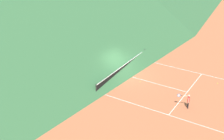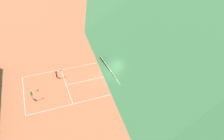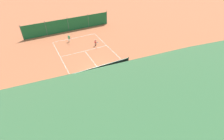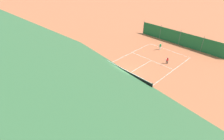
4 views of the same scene
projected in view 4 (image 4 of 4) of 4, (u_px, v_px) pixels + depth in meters
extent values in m
plane|color=#B7603D|center=(125.00, 76.00, 25.14)|extent=(600.00, 600.00, 0.00)
cube|color=white|center=(49.00, 121.00, 18.12)|extent=(8.25, 0.05, 0.01)
cube|color=white|center=(169.00, 50.00, 32.15)|extent=(8.25, 0.05, 0.01)
cube|color=white|center=(149.00, 88.00, 22.66)|extent=(0.05, 23.85, 0.01)
cube|color=white|center=(106.00, 65.00, 27.61)|extent=(0.05, 23.85, 0.01)
cube|color=white|center=(90.00, 96.00, 21.36)|extent=(8.20, 0.05, 0.01)
cube|color=white|center=(151.00, 60.00, 28.91)|extent=(8.20, 0.05, 0.01)
cube|color=white|center=(125.00, 76.00, 25.14)|extent=(0.05, 12.80, 0.01)
cylinder|color=#2D2D2D|center=(152.00, 87.00, 22.11)|extent=(0.08, 0.08, 1.06)
cylinder|color=#2D2D2D|center=(104.00, 61.00, 27.60)|extent=(0.08, 0.08, 1.06)
cube|color=black|center=(126.00, 73.00, 24.89)|extent=(9.10, 0.02, 0.91)
cube|color=white|center=(126.00, 70.00, 24.64)|extent=(9.10, 0.04, 0.06)
cube|color=#1E6038|center=(8.00, 133.00, 15.30)|extent=(17.20, 0.04, 2.60)
cylinder|color=#59595E|center=(7.00, 132.00, 15.22)|extent=(0.08, 0.08, 2.90)
cube|color=#1E6038|center=(180.00, 38.00, 33.58)|extent=(17.20, 0.04, 2.60)
cylinder|color=#59595E|center=(202.00, 44.00, 30.90)|extent=(0.08, 0.08, 2.90)
cylinder|color=#59595E|center=(180.00, 38.00, 33.50)|extent=(0.08, 0.08, 2.90)
cylinder|color=#59595E|center=(160.00, 32.00, 36.10)|extent=(0.08, 0.08, 2.90)
cylinder|color=#59595E|center=(144.00, 27.00, 38.69)|extent=(0.08, 0.08, 2.90)
cylinder|color=white|center=(160.00, 48.00, 32.14)|extent=(0.11, 0.11, 0.61)
cylinder|color=white|center=(159.00, 48.00, 32.22)|extent=(0.11, 0.11, 0.61)
cube|color=#239E5B|center=(160.00, 45.00, 31.89)|extent=(0.33, 0.25, 0.47)
sphere|color=beige|center=(161.00, 44.00, 31.70)|extent=(0.19, 0.19, 0.19)
cylinder|color=beige|center=(161.00, 46.00, 31.81)|extent=(0.07, 0.07, 0.47)
cylinder|color=beige|center=(159.00, 45.00, 31.69)|extent=(0.20, 0.47, 0.07)
cylinder|color=black|center=(159.00, 45.00, 31.44)|extent=(0.09, 0.22, 0.03)
torus|color=red|center=(158.00, 46.00, 31.25)|extent=(0.10, 0.28, 0.28)
cylinder|color=silver|center=(158.00, 46.00, 31.25)|extent=(0.08, 0.24, 0.25)
cylinder|color=#23284C|center=(118.00, 95.00, 21.04)|extent=(0.10, 0.10, 0.55)
cylinder|color=#23284C|center=(119.00, 96.00, 20.95)|extent=(0.10, 0.10, 0.55)
cube|color=yellow|center=(118.00, 93.00, 20.73)|extent=(0.28, 0.18, 0.43)
sphere|color=#A37556|center=(118.00, 90.00, 20.56)|extent=(0.17, 0.17, 0.17)
cylinder|color=#A37556|center=(117.00, 92.00, 20.82)|extent=(0.06, 0.06, 0.43)
cylinder|color=#A37556|center=(120.00, 91.00, 20.69)|extent=(0.11, 0.43, 0.06)
cylinder|color=black|center=(122.00, 90.00, 20.90)|extent=(0.05, 0.20, 0.03)
torus|color=red|center=(123.00, 89.00, 21.06)|extent=(0.06, 0.28, 0.28)
cylinder|color=silver|center=(123.00, 89.00, 21.06)|extent=(0.03, 0.25, 0.25)
cylinder|color=#23284C|center=(105.00, 97.00, 20.78)|extent=(0.10, 0.10, 0.58)
cylinder|color=#23284C|center=(106.00, 97.00, 20.74)|extent=(0.10, 0.10, 0.58)
cube|color=blue|center=(105.00, 94.00, 20.48)|extent=(0.32, 0.28, 0.45)
sphere|color=beige|center=(105.00, 91.00, 20.30)|extent=(0.18, 0.18, 0.18)
cylinder|color=beige|center=(104.00, 94.00, 20.52)|extent=(0.07, 0.07, 0.45)
cylinder|color=beige|center=(107.00, 92.00, 20.53)|extent=(0.29, 0.42, 0.07)
cylinder|color=black|center=(108.00, 90.00, 20.80)|extent=(0.13, 0.19, 0.03)
torus|color=red|center=(109.00, 89.00, 21.00)|extent=(0.16, 0.25, 0.28)
cylinder|color=silver|center=(109.00, 89.00, 21.00)|extent=(0.13, 0.22, 0.25)
cylinder|color=black|center=(168.00, 62.00, 27.83)|extent=(0.10, 0.10, 0.56)
cylinder|color=black|center=(166.00, 62.00, 27.89)|extent=(0.10, 0.10, 0.56)
cube|color=red|center=(167.00, 59.00, 27.60)|extent=(0.31, 0.23, 0.43)
sphere|color=beige|center=(168.00, 58.00, 27.42)|extent=(0.17, 0.17, 0.17)
cylinder|color=beige|center=(169.00, 60.00, 27.53)|extent=(0.06, 0.06, 0.43)
cylinder|color=beige|center=(166.00, 59.00, 27.40)|extent=(0.20, 0.43, 0.06)
cylinder|color=black|center=(166.00, 60.00, 27.17)|extent=(0.09, 0.20, 0.03)
torus|color=#1E4CB2|center=(166.00, 60.00, 26.98)|extent=(0.11, 0.27, 0.28)
cylinder|color=silver|center=(166.00, 60.00, 26.98)|extent=(0.09, 0.24, 0.25)
sphere|color=#CCE033|center=(53.00, 111.00, 19.24)|extent=(0.07, 0.07, 0.07)
sphere|color=#CCE033|center=(96.00, 97.00, 21.23)|extent=(0.07, 0.07, 0.07)
sphere|color=#CCE033|center=(137.00, 71.00, 26.07)|extent=(0.07, 0.07, 0.07)
sphere|color=#CCE033|center=(68.00, 107.00, 19.76)|extent=(0.07, 0.07, 0.07)
sphere|color=#CCE033|center=(80.00, 93.00, 21.84)|extent=(0.07, 0.07, 0.07)
sphere|color=#CCE033|center=(144.00, 51.00, 31.75)|extent=(0.07, 0.07, 0.07)
cylinder|color=#B7B7BC|center=(97.00, 64.00, 27.47)|extent=(0.02, 0.02, 0.55)
cylinder|color=#B7B7BC|center=(95.00, 63.00, 27.67)|extent=(0.02, 0.02, 0.55)
cylinder|color=#B7B7BC|center=(95.00, 64.00, 27.27)|extent=(0.02, 0.02, 0.55)
cylinder|color=#B7B7BC|center=(94.00, 64.00, 27.47)|extent=(0.02, 0.02, 0.55)
cube|color=#B7B7BC|center=(95.00, 62.00, 27.32)|extent=(0.34, 0.34, 0.02)
cube|color=#B7B7BC|center=(96.00, 61.00, 27.33)|extent=(0.34, 0.02, 0.34)
cube|color=#B7B7BC|center=(94.00, 61.00, 27.13)|extent=(0.34, 0.02, 0.34)
cube|color=#B7B7BC|center=(96.00, 62.00, 27.13)|extent=(0.02, 0.34, 0.34)
cube|color=#B7B7BC|center=(94.00, 61.00, 27.34)|extent=(0.02, 0.34, 0.34)
sphere|color=#CCE033|center=(96.00, 61.00, 27.38)|extent=(0.07, 0.07, 0.07)
sphere|color=#CCE033|center=(95.00, 62.00, 27.35)|extent=(0.07, 0.07, 0.07)
sphere|color=#CCE033|center=(95.00, 62.00, 27.28)|extent=(0.07, 0.07, 0.07)
sphere|color=#CCE033|center=(96.00, 62.00, 27.31)|extent=(0.07, 0.07, 0.07)
sphere|color=#CCE033|center=(95.00, 62.00, 27.37)|extent=(0.07, 0.07, 0.07)
sphere|color=#CCE033|center=(95.00, 62.00, 27.30)|extent=(0.07, 0.07, 0.07)
sphere|color=#CCE033|center=(95.00, 61.00, 27.29)|extent=(0.07, 0.07, 0.07)
sphere|color=#CCE033|center=(95.00, 61.00, 27.39)|extent=(0.07, 0.07, 0.07)
sphere|color=#CCE033|center=(95.00, 61.00, 27.32)|extent=(0.07, 0.07, 0.07)
sphere|color=#CCE033|center=(96.00, 62.00, 27.19)|extent=(0.07, 0.07, 0.07)
sphere|color=#CCE033|center=(95.00, 61.00, 27.37)|extent=(0.07, 0.07, 0.07)
sphere|color=#CCE033|center=(95.00, 62.00, 27.24)|extent=(0.07, 0.07, 0.07)
cube|color=#336699|center=(157.00, 100.00, 20.13)|extent=(0.36, 1.50, 0.05)
cube|color=#336699|center=(158.00, 99.00, 19.89)|extent=(0.04, 1.50, 0.28)
cube|color=#333338|center=(154.00, 104.00, 19.89)|extent=(0.32, 0.06, 0.44)
cube|color=#333338|center=(159.00, 99.00, 20.60)|extent=(0.32, 0.06, 0.44)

